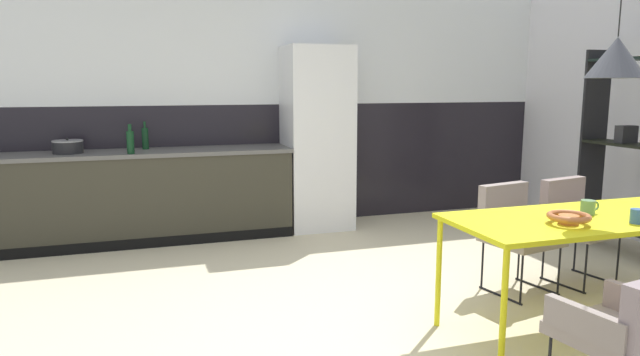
% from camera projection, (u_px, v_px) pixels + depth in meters
% --- Properties ---
extents(ground_plane, '(9.15, 9.15, 0.00)m').
position_uv_depth(ground_plane, '(377.00, 337.00, 3.55)').
color(ground_plane, beige).
extents(back_wall_splashback_dark, '(7.04, 0.12, 1.35)m').
position_uv_depth(back_wall_splashback_dark, '(265.00, 164.00, 6.40)').
color(back_wall_splashback_dark, black).
rests_on(back_wall_splashback_dark, ground).
extents(back_wall_panel_upper, '(7.04, 0.12, 1.35)m').
position_uv_depth(back_wall_panel_upper, '(263.00, 42.00, 6.18)').
color(back_wall_panel_upper, silver).
rests_on(back_wall_panel_upper, back_wall_splashback_dark).
extents(kitchen_counter, '(3.53, 0.63, 0.92)m').
position_uv_depth(kitchen_counter, '(113.00, 198.00, 5.60)').
color(kitchen_counter, '#333126').
rests_on(kitchen_counter, ground).
extents(refrigerator_column, '(0.69, 0.60, 1.97)m').
position_uv_depth(refrigerator_column, '(317.00, 139.00, 6.16)').
color(refrigerator_column, silver).
rests_on(refrigerator_column, ground).
extents(dining_table, '(1.98, 0.77, 0.75)m').
position_uv_depth(dining_table, '(601.00, 222.00, 3.58)').
color(dining_table, yellow).
rests_on(dining_table, ground).
extents(armchair_by_stool, '(0.56, 0.55, 0.81)m').
position_uv_depth(armchair_by_stool, '(514.00, 224.00, 4.32)').
color(armchair_by_stool, gray).
rests_on(armchair_by_stool, ground).
extents(armchair_near_window, '(0.56, 0.56, 0.81)m').
position_uv_depth(armchair_near_window, '(574.00, 216.00, 4.53)').
color(armchair_near_window, gray).
rests_on(armchair_near_window, ground).
extents(armchair_facing_counter, '(0.56, 0.55, 0.74)m').
position_uv_depth(armchair_facing_counter, '(630.00, 324.00, 2.60)').
color(armchair_facing_counter, gray).
rests_on(armchair_facing_counter, ground).
extents(fruit_bowl, '(0.25, 0.25, 0.06)m').
position_uv_depth(fruit_bowl, '(569.00, 217.00, 3.33)').
color(fruit_bowl, '#B2662D').
rests_on(fruit_bowl, dining_table).
extents(mug_wide_latte, '(0.13, 0.09, 0.09)m').
position_uv_depth(mug_wide_latte, '(588.00, 207.00, 3.58)').
color(mug_wide_latte, '#5B8456').
rests_on(mug_wide_latte, dining_table).
extents(mug_dark_espresso, '(0.12, 0.08, 0.09)m').
position_uv_depth(mug_dark_espresso, '(638.00, 216.00, 3.35)').
color(mug_dark_espresso, '#335B93').
rests_on(mug_dark_espresso, dining_table).
extents(cooking_pot, '(0.28, 0.28, 0.15)m').
position_uv_depth(cooking_pot, '(68.00, 147.00, 5.41)').
color(cooking_pot, black).
rests_on(cooking_pot, kitchen_counter).
extents(bottle_wine_green, '(0.07, 0.07, 0.28)m').
position_uv_depth(bottle_wine_green, '(130.00, 141.00, 5.36)').
color(bottle_wine_green, '#0F3319').
rests_on(bottle_wine_green, kitchen_counter).
extents(bottle_oil_tall, '(0.07, 0.07, 0.28)m').
position_uv_depth(bottle_oil_tall, '(145.00, 138.00, 5.75)').
color(bottle_oil_tall, '#0F3319').
rests_on(bottle_oil_tall, kitchen_counter).
extents(open_shelf_unit, '(0.30, 0.90, 2.01)m').
position_uv_depth(open_shelf_unit, '(630.00, 143.00, 5.17)').
color(open_shelf_unit, black).
rests_on(open_shelf_unit, ground).
extents(pendant_lamp_over_table_near, '(0.35, 0.35, 1.05)m').
position_uv_depth(pendant_lamp_over_table_near, '(616.00, 57.00, 3.40)').
color(pendant_lamp_over_table_near, black).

